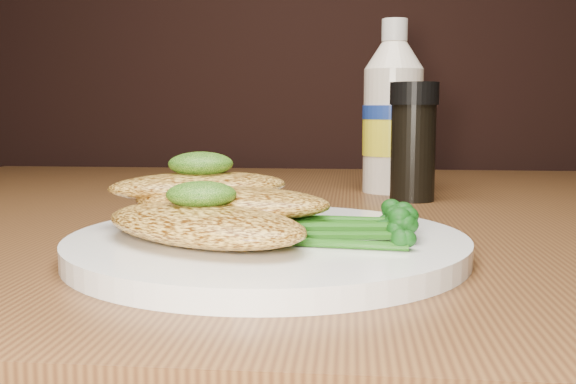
# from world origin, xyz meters

# --- Properties ---
(plate) EXTENTS (0.26, 0.26, 0.01)m
(plate) POSITION_xyz_m (-0.09, 0.84, 0.76)
(plate) COLOR white
(plate) RESTS_ON dining_table
(chicken_front) EXTENTS (0.17, 0.15, 0.02)m
(chicken_front) POSITION_xyz_m (-0.12, 0.81, 0.77)
(chicken_front) COLOR gold
(chicken_front) RESTS_ON plate
(chicken_mid) EXTENTS (0.15, 0.09, 0.02)m
(chicken_mid) POSITION_xyz_m (-0.11, 0.85, 0.78)
(chicken_mid) COLOR gold
(chicken_mid) RESTS_ON plate
(chicken_back) EXTENTS (0.14, 0.11, 0.02)m
(chicken_back) POSITION_xyz_m (-0.14, 0.87, 0.79)
(chicken_back) COLOR gold
(chicken_back) RESTS_ON plate
(pesto_front) EXTENTS (0.04, 0.04, 0.02)m
(pesto_front) POSITION_xyz_m (-0.12, 0.82, 0.79)
(pesto_front) COLOR black
(pesto_front) RESTS_ON chicken_front
(pesto_back) EXTENTS (0.05, 0.05, 0.02)m
(pesto_back) POSITION_xyz_m (-0.14, 0.88, 0.81)
(pesto_back) COLOR black
(pesto_back) RESTS_ON chicken_back
(broccolini_bundle) EXTENTS (0.13, 0.10, 0.02)m
(broccolini_bundle) POSITION_xyz_m (-0.04, 0.84, 0.77)
(broccolini_bundle) COLOR #1E5713
(broccolini_bundle) RESTS_ON plate
(mayo_bottle) EXTENTS (0.08, 0.08, 0.19)m
(mayo_bottle) POSITION_xyz_m (0.01, 1.17, 0.85)
(mayo_bottle) COLOR #F4E6CF
(mayo_bottle) RESTS_ON dining_table
(pepper_grinder) EXTENTS (0.05, 0.05, 0.12)m
(pepper_grinder) POSITION_xyz_m (0.03, 1.10, 0.81)
(pepper_grinder) COLOR black
(pepper_grinder) RESTS_ON dining_table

